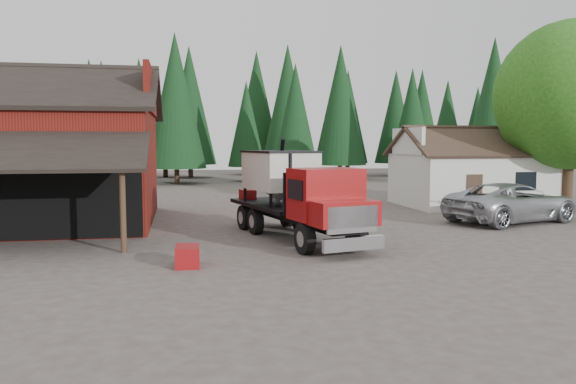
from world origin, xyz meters
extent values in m
plane|color=#4C413B|center=(0.00, 0.00, 0.00)|extent=(120.00, 120.00, 0.00)
cube|color=maroon|center=(-11.00, 10.00, 2.50)|extent=(12.00, 10.00, 5.00)
cube|color=black|center=(-11.00, 12.50, 6.00)|extent=(12.80, 5.53, 2.35)
cube|color=maroon|center=(-5.00, 10.00, 6.00)|extent=(0.25, 7.00, 2.00)
cylinder|color=#382619|center=(-5.60, 2.10, 1.40)|extent=(0.20, 0.20, 2.80)
cube|color=silver|center=(13.00, 13.00, 1.50)|extent=(8.00, 6.00, 3.00)
cube|color=#38281E|center=(13.00, 11.50, 3.75)|extent=(8.60, 3.42, 1.80)
cube|color=#38281E|center=(13.00, 14.50, 3.75)|extent=(8.60, 3.42, 1.80)
cube|color=silver|center=(9.00, 13.00, 3.75)|extent=(0.20, 4.20, 1.50)
cube|color=silver|center=(17.00, 13.00, 3.75)|extent=(0.20, 4.20, 1.50)
cube|color=#38281E|center=(11.50, 9.98, 1.00)|extent=(0.90, 0.06, 2.00)
cube|color=black|center=(14.50, 9.98, 1.60)|extent=(1.20, 0.06, 1.00)
cylinder|color=#382619|center=(17.00, 10.00, 1.60)|extent=(0.60, 0.60, 3.20)
sphere|color=#1C5A14|center=(17.00, 10.00, 6.20)|extent=(8.00, 8.00, 8.00)
sphere|color=#1C5A14|center=(15.80, 10.80, 5.00)|extent=(4.40, 4.40, 4.40)
cylinder|color=#382619|center=(6.00, 30.00, 0.80)|extent=(0.44, 0.44, 1.60)
cone|color=black|center=(6.00, 30.00, 5.90)|extent=(3.96, 3.96, 9.00)
cylinder|color=#382619|center=(22.00, 26.00, 0.80)|extent=(0.44, 0.44, 1.60)
cone|color=black|center=(22.00, 26.00, 6.90)|extent=(4.84, 4.84, 11.00)
cylinder|color=#382619|center=(-4.00, 34.00, 0.80)|extent=(0.44, 0.44, 1.60)
cone|color=black|center=(-4.00, 34.00, 7.40)|extent=(5.28, 5.28, 12.00)
cylinder|color=black|center=(0.26, 0.66, 0.52)|extent=(0.56, 1.08, 1.03)
cylinder|color=black|center=(2.18, 1.12, 0.52)|extent=(0.56, 1.08, 1.03)
cylinder|color=black|center=(-0.78, 5.04, 0.52)|extent=(0.56, 1.08, 1.03)
cylinder|color=black|center=(1.14, 5.50, 0.52)|extent=(0.56, 1.08, 1.03)
cylinder|color=black|center=(-1.08, 6.32, 0.52)|extent=(0.56, 1.08, 1.03)
cylinder|color=black|center=(0.83, 6.77, 0.52)|extent=(0.56, 1.08, 1.03)
cube|color=black|center=(0.53, 3.81, 0.89)|extent=(2.87, 8.08, 0.37)
cube|color=silver|center=(1.55, -0.52, 0.52)|extent=(2.14, 0.66, 0.42)
cube|color=silver|center=(1.53, -0.43, 1.27)|extent=(1.75, 0.50, 0.84)
cube|color=maroon|center=(1.40, 0.12, 1.41)|extent=(2.33, 1.67, 0.80)
cube|color=maroon|center=(1.12, 1.30, 1.92)|extent=(2.56, 2.07, 1.73)
cube|color=black|center=(1.29, 0.57, 2.20)|extent=(1.93, 0.53, 0.84)
cylinder|color=black|center=(0.01, 1.91, 2.44)|extent=(0.16, 0.16, 1.69)
cube|color=black|center=(0.90, 2.21, 1.87)|extent=(2.26, 0.64, 1.50)
cube|color=black|center=(0.22, 5.09, 1.14)|extent=(3.58, 5.84, 0.15)
cube|color=beige|center=(0.22, 5.09, 2.53)|extent=(2.81, 3.51, 1.50)
cone|color=beige|center=(0.22, 5.09, 1.59)|extent=(2.48, 2.48, 0.66)
cube|color=black|center=(0.22, 5.09, 3.30)|extent=(2.93, 3.62, 0.07)
cylinder|color=black|center=(0.47, 6.49, 2.44)|extent=(0.23, 2.08, 2.86)
cube|color=maroon|center=(-0.84, 7.15, 1.41)|extent=(0.72, 0.86, 0.42)
cylinder|color=silver|center=(2.03, 2.14, 0.80)|extent=(0.73, 1.03, 0.52)
imported|color=#B1B4BA|center=(11.26, 6.17, 0.91)|extent=(7.15, 4.85, 1.82)
cube|color=maroon|center=(-3.54, -0.40, 0.30)|extent=(0.74, 1.12, 0.60)
camera|label=1|loc=(-3.72, -17.04, 3.64)|focal=35.00mm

